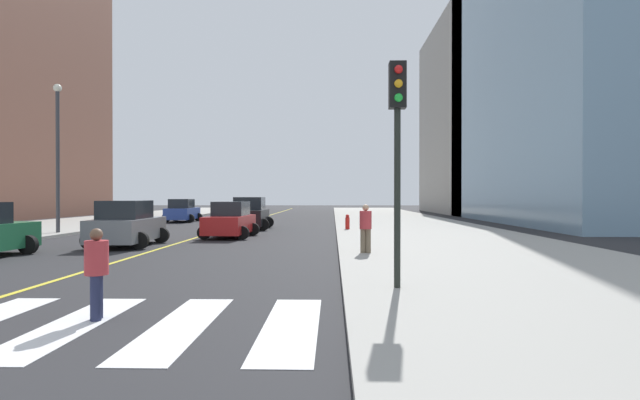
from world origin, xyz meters
TOP-DOWN VIEW (x-y plane):
  - sidewalk_kerb_east at (12.20, 20.00)m, footprint 10.00×120.00m
  - lane_divider_paint at (0.00, 40.00)m, footprint 0.16×80.00m
  - parking_garage_concrete at (29.03, 57.62)m, footprint 18.00×24.00m
  - car_red_nearest at (1.68, 21.12)m, footprint 2.70×4.21m
  - car_blue_second at (-5.47, 36.09)m, footprint 2.72×4.29m
  - car_black_fourth at (1.61, 27.36)m, footprint 2.95×4.67m
  - car_white_fifth at (-1.87, 50.39)m, footprint 2.39×3.79m
  - car_gray_sixth at (-1.77, 16.58)m, footprint 2.81×4.41m
  - traffic_light_near_corner at (8.38, 6.63)m, footprint 0.36×0.41m
  - pedestrian_crossing at (2.93, 4.32)m, footprint 0.39×0.39m
  - pedestrian_waiting_east at (8.14, 13.09)m, footprint 0.42×0.42m
  - fire_hydrant at (7.88, 25.32)m, footprint 0.26×0.26m
  - street_lamp at (-8.04, 22.32)m, footprint 0.44×0.44m

SIDE VIEW (x-z plane):
  - lane_divider_paint at x=0.00m, z-range 0.00..0.01m
  - sidewalk_kerb_east at x=12.20m, z-range 0.00..0.15m
  - fire_hydrant at x=7.88m, z-range 0.13..1.02m
  - car_white_fifth at x=-1.87m, z-range -0.05..1.63m
  - car_red_nearest at x=1.68m, z-range -0.06..1.79m
  - pedestrian_crossing at x=2.93m, z-range 0.08..1.66m
  - car_blue_second at x=-5.47m, z-range -0.06..1.84m
  - car_gray_sixth at x=-1.77m, z-range -0.06..1.88m
  - car_black_fourth at x=1.61m, z-range -0.07..2.00m
  - pedestrian_waiting_east at x=8.14m, z-range 0.24..1.93m
  - traffic_light_near_corner at x=8.38m, z-range 1.13..6.01m
  - street_lamp at x=-8.04m, z-range 0.83..8.94m
  - parking_garage_concrete at x=29.03m, z-range 0.00..23.91m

